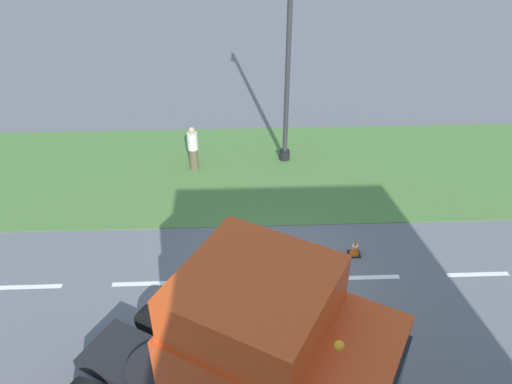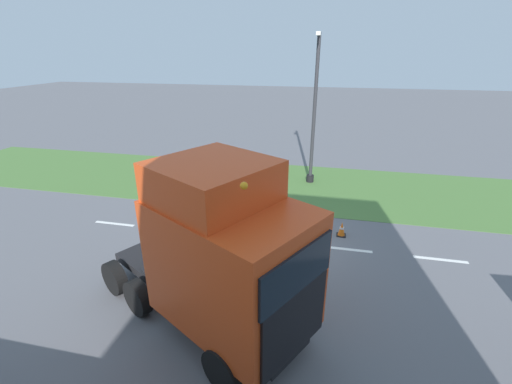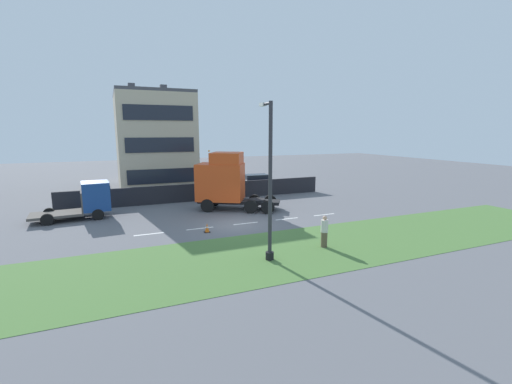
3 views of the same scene
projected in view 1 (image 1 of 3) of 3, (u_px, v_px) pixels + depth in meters
ground_plane at (281, 280)px, 14.22m from camera, size 120.00×120.00×0.00m
grass_verge at (269, 170)px, 19.18m from camera, size 7.00×44.00×0.01m
lane_markings at (257, 281)px, 14.20m from camera, size 0.16×14.60×0.00m
lorry_cab at (268, 376)px, 8.95m from camera, size 5.34×6.69×4.75m
lamp_post at (288, 77)px, 17.86m from camera, size 1.32×0.40×7.61m
pedestrian at (193, 149)px, 18.79m from camera, size 0.39×0.39×1.76m
traffic_cone_lead at (355, 247)px, 14.97m from camera, size 0.36×0.36×0.58m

